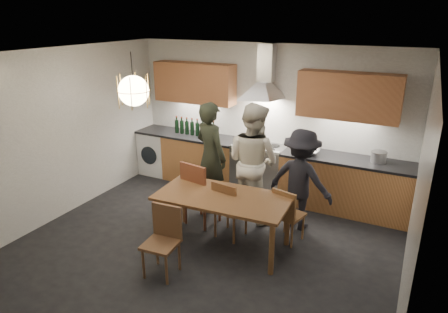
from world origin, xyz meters
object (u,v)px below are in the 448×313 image
at_px(person_right, 300,180).
at_px(mixing_bowl, 309,152).
at_px(chair_front, 164,236).
at_px(person_mid, 253,162).
at_px(person_left, 211,156).
at_px(stock_pot, 379,157).
at_px(chair_back_left, 198,190).
at_px(wine_bottles, 195,127).
at_px(dining_table, 223,202).

height_order(person_right, mixing_bowl, person_right).
distance_m(chair_front, person_mid, 1.93).
distance_m(person_left, stock_pot, 2.60).
bearing_deg(mixing_bowl, chair_front, -111.88).
bearing_deg(chair_back_left, wine_bottles, -48.72).
xyz_separation_m(dining_table, chair_back_left, (-0.59, 0.34, -0.08)).
distance_m(person_left, person_mid, 0.72).
bearing_deg(chair_front, chair_back_left, 95.18).
relative_size(mixing_bowl, wine_bottles, 0.40).
bearing_deg(dining_table, wine_bottles, 126.61).
bearing_deg(chair_back_left, person_left, -69.66).
bearing_deg(person_right, mixing_bowl, -73.42).
relative_size(chair_front, wine_bottles, 1.00).
xyz_separation_m(chair_front, stock_pot, (2.10, 2.73, 0.48)).
xyz_separation_m(chair_back_left, stock_pot, (2.31, 1.54, 0.40)).
bearing_deg(wine_bottles, person_mid, -28.96).
bearing_deg(chair_front, stock_pot, 47.81).
height_order(dining_table, wine_bottles, wine_bottles).
bearing_deg(person_right, chair_back_left, 34.47).
distance_m(dining_table, mixing_bowl, 1.90).
xyz_separation_m(dining_table, chair_front, (-0.38, -0.85, -0.17)).
height_order(chair_back_left, person_left, person_left).
relative_size(dining_table, mixing_bowl, 5.25).
distance_m(dining_table, chair_front, 0.95).
bearing_deg(chair_back_left, stock_pot, -137.16).
xyz_separation_m(stock_pot, wine_bottles, (-3.25, -0.04, 0.08)).
bearing_deg(chair_front, person_mid, 73.40).
xyz_separation_m(person_mid, mixing_bowl, (0.66, 0.77, 0.03)).
height_order(mixing_bowl, wine_bottles, wine_bottles).
height_order(chair_back_left, person_right, person_right).
height_order(chair_back_left, chair_front, chair_back_left).
relative_size(stock_pot, wine_bottles, 0.26).
relative_size(dining_table, person_mid, 1.00).
relative_size(dining_table, person_left, 1.03).
relative_size(person_left, person_mid, 0.97).
height_order(dining_table, person_right, person_right).
relative_size(person_right, mixing_bowl, 4.38).
relative_size(chair_back_left, mixing_bowl, 2.93).
relative_size(person_left, person_right, 1.17).
relative_size(chair_front, mixing_bowl, 2.51).
bearing_deg(mixing_bowl, person_left, -150.19).
height_order(person_left, person_mid, person_mid).
bearing_deg(stock_pot, mixing_bowl, -173.23).
bearing_deg(chair_back_left, person_mid, -123.52).
relative_size(chair_back_left, person_right, 0.67).
bearing_deg(person_right, chair_front, 66.94).
height_order(person_left, wine_bottles, person_left).
bearing_deg(person_left, wine_bottles, -23.41).
height_order(chair_front, person_mid, person_mid).
distance_m(person_right, wine_bottles, 2.47).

